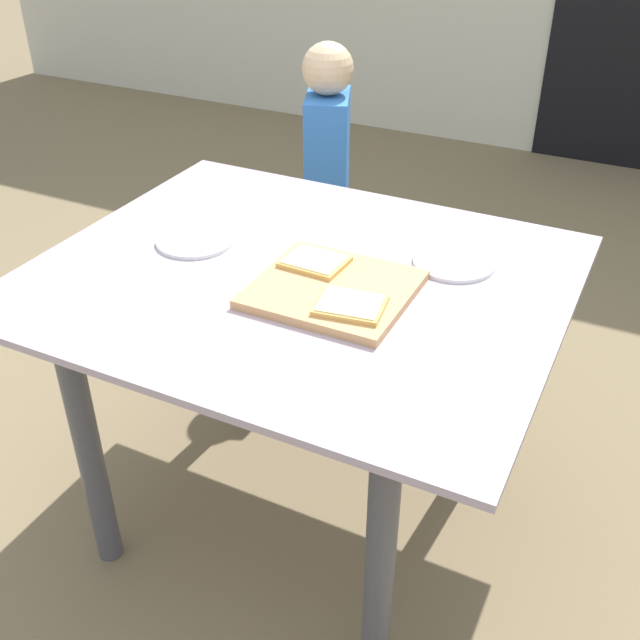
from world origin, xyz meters
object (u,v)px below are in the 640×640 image
(dining_table, at_px, (299,324))
(child_left, at_px, (327,177))
(plate_white_right, at_px, (454,262))
(pizza_slice_near_right, at_px, (350,305))
(cutting_board, at_px, (333,289))
(pizza_slice_far_left, at_px, (315,261))
(plate_white_left, at_px, (195,240))

(dining_table, xyz_separation_m, child_left, (-0.35, 0.88, -0.01))
(plate_white_right, height_order, child_left, child_left)
(pizza_slice_near_right, xyz_separation_m, plate_white_right, (0.12, 0.31, -0.02))
(dining_table, distance_m, child_left, 0.94)
(cutting_board, bearing_deg, dining_table, 157.30)
(cutting_board, distance_m, pizza_slice_far_left, 0.11)
(pizza_slice_near_right, relative_size, child_left, 0.15)
(cutting_board, height_order, plate_white_right, cutting_board)
(cutting_board, xyz_separation_m, pizza_slice_near_right, (0.07, -0.07, 0.02))
(cutting_board, distance_m, pizza_slice_near_right, 0.10)
(pizza_slice_near_right, height_order, plate_white_right, pizza_slice_near_right)
(child_left, bearing_deg, cutting_board, -63.46)
(cutting_board, relative_size, pizza_slice_near_right, 2.16)
(dining_table, distance_m, pizza_slice_near_right, 0.27)
(pizza_slice_far_left, bearing_deg, cutting_board, -40.46)
(dining_table, bearing_deg, pizza_slice_near_right, -32.26)
(pizza_slice_near_right, relative_size, plate_white_right, 0.81)
(cutting_board, bearing_deg, pizza_slice_near_right, -43.73)
(pizza_slice_far_left, distance_m, plate_white_right, 0.33)
(plate_white_right, bearing_deg, pizza_slice_far_left, -146.90)
(dining_table, bearing_deg, plate_white_left, 175.20)
(pizza_slice_near_right, xyz_separation_m, child_left, (-0.53, 0.99, -0.18))
(pizza_slice_far_left, xyz_separation_m, plate_white_left, (-0.33, 0.00, -0.02))
(plate_white_right, bearing_deg, pizza_slice_near_right, -111.42)
(dining_table, height_order, pizza_slice_near_right, pizza_slice_near_right)
(plate_white_left, bearing_deg, plate_white_right, 16.14)
(pizza_slice_far_left, height_order, plate_white_left, pizza_slice_far_left)
(pizza_slice_far_left, relative_size, plate_white_left, 0.75)
(cutting_board, relative_size, child_left, 0.32)
(cutting_board, height_order, plate_white_left, cutting_board)
(plate_white_left, bearing_deg, child_left, 93.44)
(pizza_slice_near_right, bearing_deg, dining_table, 147.74)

